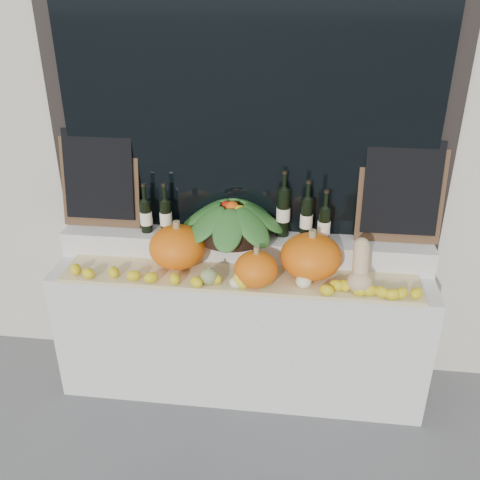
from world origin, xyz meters
name	(u,v)px	position (x,y,z in m)	size (l,w,h in m)	color
storefront_facade	(256,18)	(0.00, 2.25, 2.25)	(7.00, 0.94, 4.50)	beige
display_sill	(241,328)	(0.00, 1.52, 0.44)	(2.30, 0.55, 0.88)	silver
rear_tier	(244,247)	(0.00, 1.68, 0.96)	(2.30, 0.25, 0.16)	silver
straw_bedding	(239,278)	(0.00, 1.40, 0.89)	(2.10, 0.32, 0.03)	tan
pumpkin_left	(178,247)	(-0.38, 1.48, 1.03)	(0.34, 0.34, 0.26)	orange
pumpkin_right	(311,256)	(0.41, 1.46, 1.03)	(0.36, 0.36, 0.26)	orange
pumpkin_center	(256,269)	(0.11, 1.32, 1.01)	(0.25, 0.25, 0.20)	orange
butternut_squash	(360,270)	(0.69, 1.35, 1.03)	(0.14, 0.21, 0.29)	tan
decorative_gourds	(248,279)	(0.06, 1.30, 0.95)	(0.64, 0.15, 0.14)	#345F1C
lemon_heap	(237,282)	(0.00, 1.29, 0.94)	(2.20, 0.16, 0.06)	yellow
produce_bowl	(232,219)	(-0.07, 1.66, 1.15)	(0.68, 0.68, 0.24)	black
wine_bottle_far_left	(146,216)	(-0.61, 1.66, 1.15)	(0.08, 0.08, 0.32)	black
wine_bottle_near_left	(166,216)	(-0.49, 1.66, 1.15)	(0.08, 0.08, 0.32)	black
wine_bottle_tall	(283,212)	(0.23, 1.71, 1.20)	(0.08, 0.08, 0.42)	black
wine_bottle_near_right	(306,218)	(0.38, 1.67, 1.18)	(0.08, 0.08, 0.38)	black
wine_bottle_far_right	(324,225)	(0.48, 1.63, 1.16)	(0.08, 0.08, 0.34)	black
chalkboard_left	(99,177)	(-0.92, 1.74, 1.36)	(0.50, 0.13, 0.61)	#4C331E
chalkboard_right	(402,190)	(0.92, 1.74, 1.36)	(0.50, 0.13, 0.61)	#4C331E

